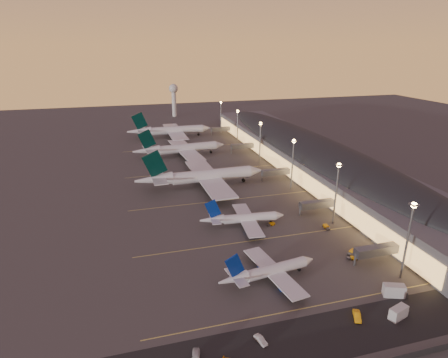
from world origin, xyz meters
TOP-DOWN VIEW (x-y plane):
  - ground at (0.00, 0.00)m, footprint 700.00×700.00m
  - airliner_narrow_south at (-4.68, -29.65)m, footprint 33.63×30.32m
  - airliner_narrow_north at (-0.68, 7.83)m, footprint 34.79×31.19m
  - airliner_wide_near at (-7.05, 55.85)m, footprint 66.81×60.73m
  - airliner_wide_mid at (-8.24, 114.36)m, footprint 61.32×56.08m
  - airliner_wide_far at (-7.26, 169.44)m, footprint 65.70×59.57m
  - terminal_building at (61.84, 72.47)m, footprint 56.35×255.00m
  - light_masts at (36.00, 65.00)m, footprint 2.20×217.20m
  - radar_tower at (10.00, 260.00)m, footprint 9.00×9.00m
  - service_lane at (0.00, -56.00)m, footprint 260.00×16.00m
  - lane_markings at (0.00, 40.00)m, footprint 90.00×180.36m
  - baggage_tug_a at (27.69, -26.53)m, footprint 3.64×2.05m
  - baggage_tug_b at (29.58, -23.30)m, footprint 4.49×3.48m
  - baggage_tug_c at (10.65, 4.98)m, footprint 3.59×2.02m
  - catering_truck_a at (27.90, -47.15)m, footprint 7.06×4.73m
  - catering_truck_b at (22.64, -55.23)m, footprint 6.43×3.95m
  - baggage_tug_d at (30.99, -3.54)m, footprint 2.08×4.15m
  - service_van_a at (-32.78, -54.33)m, footprint 2.96×5.04m
  - service_van_c at (-16.33, -53.51)m, footprint 2.58×4.42m
  - service_van_d at (11.70, -52.44)m, footprint 3.61×5.10m

SIDE VIEW (x-z plane):
  - ground at x=0.00m, z-range 0.00..0.00m
  - service_lane at x=0.00m, z-range 0.00..0.01m
  - lane_markings at x=0.00m, z-range 0.01..0.01m
  - baggage_tug_c at x=10.65m, z-range -0.04..0.97m
  - baggage_tug_a at x=27.69m, z-range -0.04..0.98m
  - baggage_tug_d at x=30.99m, z-range -0.05..1.14m
  - baggage_tug_b at x=29.58m, z-range -0.05..1.21m
  - service_van_c at x=-16.33m, z-range 0.00..1.38m
  - service_van_d at x=11.70m, z-range 0.00..1.60m
  - service_van_a at x=-32.78m, z-range 0.00..1.61m
  - catering_truck_b at x=22.64m, z-range -0.11..3.27m
  - catering_truck_a at x=27.90m, z-range -0.12..3.59m
  - airliner_narrow_south at x=-4.68m, z-range -2.90..9.11m
  - airliner_narrow_north at x=-0.68m, z-range -3.00..9.42m
  - airliner_wide_mid at x=-8.24m, z-range -4.76..14.85m
  - airliner_wide_far at x=-7.26m, z-range -5.12..15.98m
  - airliner_wide_near at x=-7.05m, z-range -5.19..16.22m
  - terminal_building at x=61.84m, z-range 0.05..17.51m
  - light_masts at x=36.00m, z-range 4.60..30.50m
  - radar_tower at x=10.00m, z-range 5.62..38.12m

